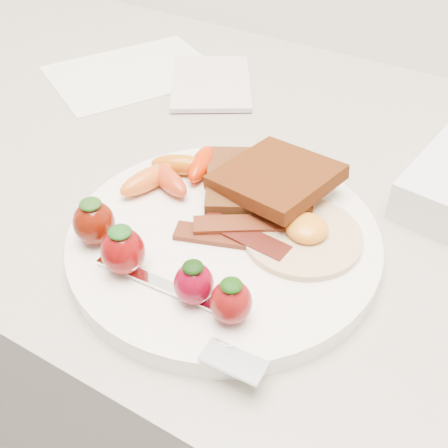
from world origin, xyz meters
The scene contains 11 objects.
counter centered at (0.00, 1.70, 0.45)m, with size 2.00×0.60×0.90m, color gray.
plate centered at (-0.02, 1.57, 0.91)m, with size 0.27×0.27×0.02m, color white.
toast_lower centered at (-0.02, 1.64, 0.93)m, with size 0.09×0.09×0.01m, color black.
toast_upper centered at (0.00, 1.64, 0.94)m, with size 0.09×0.09×0.01m, color #341609.
fried_egg centered at (0.04, 1.60, 0.92)m, with size 0.13×0.13×0.02m.
bacon_strips centered at (-0.01, 1.57, 0.92)m, with size 0.10×0.07×0.01m.
baby_carrots centered at (-0.10, 1.61, 0.93)m, with size 0.07×0.11×0.02m.
strawberries centered at (-0.04, 1.49, 0.94)m, with size 0.17×0.05×0.04m.
fork centered at (0.01, 1.47, 0.92)m, with size 0.17×0.05×0.00m.
paper_sheet centered at (-0.30, 1.80, 0.90)m, with size 0.16×0.21×0.00m, color white.
notepad centered at (-0.19, 1.82, 0.91)m, with size 0.10×0.14×0.01m, color beige.
Camera 1 is at (0.17, 1.26, 1.24)m, focal length 45.00 mm.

